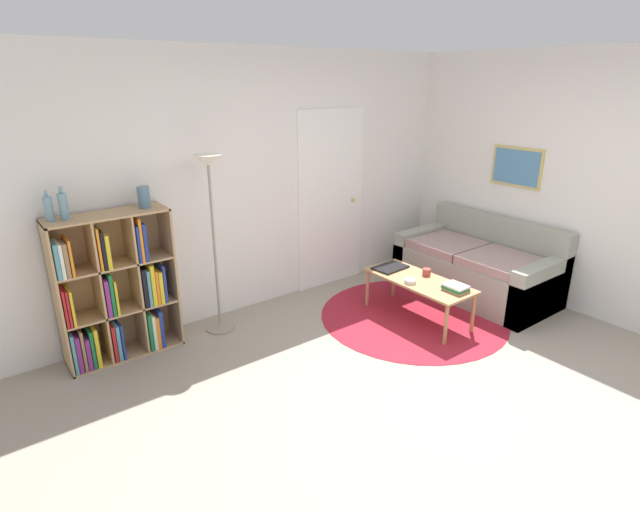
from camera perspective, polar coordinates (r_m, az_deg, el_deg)
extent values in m
plane|color=gray|center=(4.00, 14.26, -16.33)|extent=(14.00, 14.00, 0.00)
cube|color=silver|center=(5.20, -6.05, 8.40)|extent=(7.72, 0.05, 2.60)
cube|color=white|center=(5.69, 1.24, 6.41)|extent=(0.90, 0.02, 2.00)
sphere|color=tan|center=(5.88, 3.80, 6.41)|extent=(0.04, 0.04, 0.04)
cube|color=silver|center=(6.01, 20.78, 8.76)|extent=(0.05, 5.43, 2.60)
cube|color=tan|center=(5.91, 21.56, 9.44)|extent=(0.02, 0.60, 0.43)
cube|color=teal|center=(5.90, 21.50, 9.43)|extent=(0.01, 0.54, 0.37)
cylinder|color=maroon|center=(5.25, 10.59, -6.72)|extent=(1.89, 1.89, 0.01)
cube|color=tan|center=(4.51, -27.89, -4.53)|extent=(0.02, 0.34, 1.28)
cube|color=tan|center=(4.71, -16.76, -1.99)|extent=(0.02, 0.34, 1.28)
cube|color=tan|center=(4.39, -23.25, 4.35)|extent=(0.95, 0.34, 0.02)
cube|color=tan|center=(4.85, -21.23, -10.12)|extent=(0.95, 0.34, 0.02)
cube|color=tan|center=(4.73, -22.74, -2.62)|extent=(0.95, 0.02, 1.28)
cube|color=tan|center=(4.55, -24.03, -3.67)|extent=(0.02, 0.32, 1.24)
cube|color=tan|center=(4.62, -20.39, -2.83)|extent=(0.02, 0.32, 1.24)
cube|color=tan|center=(4.66, -21.87, -5.59)|extent=(0.92, 0.32, 0.02)
cube|color=tan|center=(4.51, -22.53, -0.83)|extent=(0.92, 0.32, 0.02)
cube|color=teal|center=(4.63, -26.45, -9.79)|extent=(0.03, 0.19, 0.35)
cube|color=#7F287A|center=(4.67, -26.08, -9.70)|extent=(0.03, 0.24, 0.32)
cube|color=olive|center=(4.66, -25.66, -9.42)|extent=(0.02, 0.23, 0.36)
cube|color=#7F287A|center=(4.66, -25.13, -9.83)|extent=(0.03, 0.19, 0.28)
cube|color=#196B38|center=(4.69, -24.86, -9.24)|extent=(0.03, 0.27, 0.34)
cube|color=gold|center=(4.68, -24.39, -9.15)|extent=(0.03, 0.24, 0.35)
cube|color=#B21E23|center=(4.71, -22.74, -8.86)|extent=(0.03, 0.24, 0.33)
cube|color=teal|center=(4.72, -22.34, -8.77)|extent=(0.03, 0.25, 0.32)
cube|color=navy|center=(4.70, -21.87, -8.80)|extent=(0.02, 0.19, 0.33)
cube|color=#196B38|center=(4.78, -19.22, -7.83)|extent=(0.03, 0.26, 0.35)
cube|color=silver|center=(4.77, -18.72, -7.98)|extent=(0.03, 0.21, 0.32)
cube|color=orange|center=(4.80, -18.42, -7.91)|extent=(0.03, 0.24, 0.30)
cube|color=navy|center=(4.79, -18.05, -7.57)|extent=(0.03, 0.24, 0.35)
cube|color=#B21E23|center=(4.49, -27.38, -5.05)|extent=(0.02, 0.26, 0.32)
cube|color=#B21E23|center=(4.47, -26.99, -5.17)|extent=(0.02, 0.20, 0.31)
cube|color=gold|center=(4.49, -26.69, -5.06)|extent=(0.02, 0.23, 0.30)
cube|color=#7F287A|center=(4.52, -23.34, -4.24)|extent=(0.03, 0.20, 0.33)
cube|color=#196B38|center=(4.52, -22.96, -3.88)|extent=(0.03, 0.22, 0.36)
cube|color=gold|center=(4.53, -22.50, -4.20)|extent=(0.02, 0.20, 0.30)
cube|color=black|center=(4.61, -19.79, -3.18)|extent=(0.03, 0.25, 0.34)
cube|color=teal|center=(4.59, -19.26, -3.28)|extent=(0.03, 0.20, 0.33)
cube|color=gold|center=(4.61, -18.94, -2.88)|extent=(0.03, 0.24, 0.37)
cube|color=orange|center=(4.63, -18.50, -3.15)|extent=(0.02, 0.23, 0.31)
cube|color=gold|center=(4.64, -18.08, -3.15)|extent=(0.03, 0.22, 0.30)
cube|color=navy|center=(4.63, -17.69, -2.82)|extent=(0.02, 0.21, 0.34)
cube|color=teal|center=(4.34, -28.05, -0.36)|extent=(0.03, 0.22, 0.28)
cube|color=silver|center=(4.35, -27.66, -0.28)|extent=(0.03, 0.23, 0.28)
cube|color=olive|center=(4.34, -27.21, -0.23)|extent=(0.03, 0.21, 0.28)
cube|color=orange|center=(4.36, -26.84, 0.01)|extent=(0.02, 0.23, 0.30)
cube|color=orange|center=(4.38, -24.19, 0.89)|extent=(0.02, 0.21, 0.35)
cube|color=black|center=(4.40, -23.81, 0.78)|extent=(0.03, 0.23, 0.32)
cube|color=gold|center=(4.42, -23.43, 0.72)|extent=(0.03, 0.26, 0.29)
cube|color=navy|center=(4.47, -20.45, 1.53)|extent=(0.02, 0.25, 0.31)
cube|color=orange|center=(4.45, -20.13, 1.88)|extent=(0.02, 0.22, 0.37)
cube|color=navy|center=(4.46, -19.70, 1.67)|extent=(0.03, 0.21, 0.33)
cylinder|color=gray|center=(5.02, -11.30, -8.01)|extent=(0.28, 0.28, 0.01)
cylinder|color=gray|center=(4.70, -11.98, 1.05)|extent=(0.02, 0.02, 1.59)
cone|color=white|center=(4.51, -12.70, 10.63)|extent=(0.26, 0.26, 0.10)
cube|color=gray|center=(5.87, 17.26, -2.04)|extent=(0.89, 1.70, 0.45)
cube|color=gray|center=(6.09, 19.49, 0.45)|extent=(0.16, 1.70, 0.84)
cube|color=gray|center=(5.48, 23.83, -3.68)|extent=(0.89, 0.16, 0.59)
cube|color=gray|center=(6.28, 11.68, 0.59)|extent=(0.89, 0.16, 0.59)
cube|color=gray|center=(5.53, 19.93, -0.62)|extent=(0.69, 0.67, 0.10)
cube|color=gray|center=(5.91, 14.39, 1.23)|extent=(0.69, 0.67, 0.10)
cube|color=#AD7F51|center=(5.06, 11.21, -2.74)|extent=(0.48, 1.13, 0.02)
cylinder|color=#AD7F51|center=(4.70, 14.20, -7.62)|extent=(0.04, 0.04, 0.40)
cylinder|color=#AD7F51|center=(5.34, 5.44, -3.65)|extent=(0.04, 0.04, 0.40)
cylinder|color=#AD7F51|center=(5.00, 17.10, -6.23)|extent=(0.04, 0.04, 0.40)
cylinder|color=#AD7F51|center=(5.60, 8.45, -2.65)|extent=(0.04, 0.04, 0.40)
cube|color=black|center=(5.29, 8.02, -1.30)|extent=(0.36, 0.27, 0.02)
cylinder|color=silver|center=(4.94, 10.27, -2.85)|extent=(0.12, 0.12, 0.04)
cube|color=olive|center=(4.85, 15.27, -3.81)|extent=(0.17, 0.21, 0.02)
cube|color=#196B38|center=(4.85, 15.20, -3.54)|extent=(0.17, 0.21, 0.02)
cube|color=silver|center=(4.84, 15.27, -3.31)|extent=(0.17, 0.21, 0.02)
cylinder|color=#A33D33|center=(5.15, 12.09, -1.81)|extent=(0.08, 0.08, 0.07)
cylinder|color=#6B93A3|center=(4.33, -28.59, 4.75)|extent=(0.06, 0.06, 0.19)
cylinder|color=#6B93A3|center=(4.30, -28.85, 6.29)|extent=(0.02, 0.02, 0.05)
cylinder|color=#6B93A3|center=(4.31, -27.26, 5.04)|extent=(0.07, 0.07, 0.21)
cylinder|color=#6B93A3|center=(4.29, -27.53, 6.72)|extent=(0.03, 0.03, 0.05)
cylinder|color=slate|center=(4.45, -19.50, 6.35)|extent=(0.10, 0.10, 0.18)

